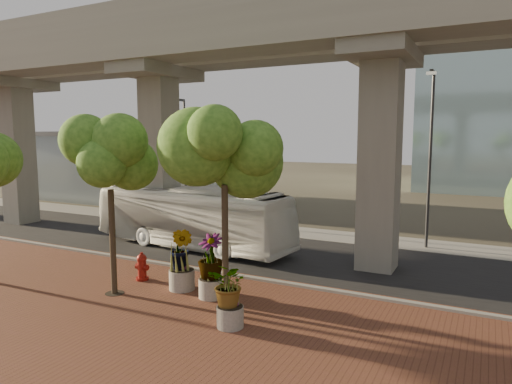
% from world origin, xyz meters
% --- Properties ---
extents(ground, '(160.00, 160.00, 0.00)m').
position_xyz_m(ground, '(0.00, 0.00, 0.00)').
color(ground, '#383328').
rests_on(ground, ground).
extents(brick_plaza, '(70.00, 13.00, 0.06)m').
position_xyz_m(brick_plaza, '(0.00, -8.00, 0.03)').
color(brick_plaza, brown).
rests_on(brick_plaza, ground).
extents(asphalt_road, '(90.00, 8.00, 0.04)m').
position_xyz_m(asphalt_road, '(0.00, 2.00, 0.02)').
color(asphalt_road, black).
rests_on(asphalt_road, ground).
extents(curb_strip, '(70.00, 0.25, 0.16)m').
position_xyz_m(curb_strip, '(0.00, -2.00, 0.08)').
color(curb_strip, gray).
rests_on(curb_strip, ground).
extents(far_sidewalk, '(90.00, 3.00, 0.06)m').
position_xyz_m(far_sidewalk, '(0.00, 7.50, 0.03)').
color(far_sidewalk, gray).
rests_on(far_sidewalk, ground).
extents(transit_viaduct, '(72.00, 5.60, 12.40)m').
position_xyz_m(transit_viaduct, '(0.00, 2.00, 7.29)').
color(transit_viaduct, gray).
rests_on(transit_viaduct, ground).
extents(station_pavilion, '(23.00, 13.00, 6.30)m').
position_xyz_m(station_pavilion, '(-20.00, 16.00, 3.22)').
color(station_pavilion, '#A3B4BA').
rests_on(station_pavilion, ground).
extents(transit_bus, '(11.86, 4.01, 3.24)m').
position_xyz_m(transit_bus, '(-3.65, 1.50, 1.62)').
color(transit_bus, white).
rests_on(transit_bus, ground).
extents(fire_hydrant, '(0.57, 0.51, 1.14)m').
position_xyz_m(fire_hydrant, '(-2.10, -4.13, 0.61)').
color(fire_hydrant, maroon).
rests_on(fire_hydrant, ground).
extents(planter_front, '(1.86, 1.86, 2.04)m').
position_xyz_m(planter_front, '(3.42, -6.48, 1.30)').
color(planter_front, '#AEAB9D').
rests_on(planter_front, ground).
extents(planter_right, '(2.19, 2.19, 2.34)m').
position_xyz_m(planter_right, '(1.50, -4.57, 1.48)').
color(planter_right, gray).
rests_on(planter_right, ground).
extents(planter_left, '(2.18, 2.18, 2.40)m').
position_xyz_m(planter_left, '(0.03, -4.32, 1.51)').
color(planter_left, '#A9A499').
rests_on(planter_left, ground).
extents(street_tree_near_west, '(3.35, 3.35, 6.40)m').
position_xyz_m(street_tree_near_west, '(-1.94, -5.84, 4.91)').
color(street_tree_near_west, '#403524').
rests_on(street_tree_near_west, ground).
extents(street_tree_near_east, '(3.99, 3.99, 7.21)m').
position_xyz_m(street_tree_near_east, '(2.50, -5.21, 5.43)').
color(street_tree_near_east, '#403524').
rests_on(street_tree_near_east, ground).
extents(streetlamp_west, '(0.41, 1.20, 8.31)m').
position_xyz_m(streetlamp_west, '(-8.29, 7.39, 4.85)').
color(streetlamp_west, '#2E2E33').
rests_on(streetlamp_west, ground).
extents(streetlamp_east, '(0.45, 1.31, 9.06)m').
position_xyz_m(streetlamp_east, '(7.50, 6.87, 5.29)').
color(streetlamp_east, '#2D2E33').
rests_on(streetlamp_east, ground).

